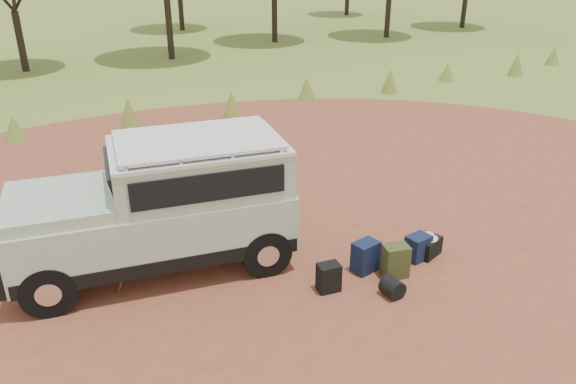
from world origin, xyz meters
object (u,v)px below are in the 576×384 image
backpack_navy (365,257)px  backpack_olive (395,261)px  walking_staff (129,255)px  safari_vehicle (163,209)px  hard_case (427,247)px  backpack_black (329,278)px  duffel_navy (418,248)px

backpack_navy → backpack_olive: size_ratio=0.96×
walking_staff → backpack_olive: size_ratio=2.71×
safari_vehicle → hard_case: 4.55m
backpack_black → hard_case: (2.08, 0.11, -0.07)m
walking_staff → backpack_black: 3.07m
walking_staff → backpack_navy: size_ratio=2.81×
backpack_black → duffel_navy: size_ratio=1.05×
safari_vehicle → backpack_navy: size_ratio=8.80×
backpack_black → backpack_navy: backpack_navy is taller
backpack_black → duffel_navy: backpack_black is taller
hard_case → backpack_navy: bearing=155.8°
walking_staff → hard_case: 4.99m
backpack_olive → walking_staff: bearing=171.8°
duffel_navy → hard_case: duffel_navy is taller
backpack_olive → hard_case: backpack_olive is taller
backpack_navy → backpack_black: bearing=-177.8°
backpack_olive → duffel_navy: size_ratio=1.25×
walking_staff → backpack_black: (2.74, -1.30, -0.48)m
safari_vehicle → backpack_olive: bearing=-23.8°
backpack_black → backpack_olive: backpack_olive is taller
backpack_navy → hard_case: backpack_navy is taller
backpack_olive → duffel_navy: 0.72m
backpack_navy → backpack_olive: backpack_olive is taller
safari_vehicle → backpack_navy: (2.84, -1.69, -0.80)m
backpack_navy → hard_case: bearing=-15.4°
backpack_black → hard_case: bearing=9.9°
backpack_navy → backpack_olive: bearing=-57.2°
backpack_navy → hard_case: (1.25, -0.09, -0.10)m
hard_case → backpack_olive: bearing=176.2°
walking_staff → backpack_navy: walking_staff is taller
walking_staff → hard_case: walking_staff is taller
walking_staff → safari_vehicle: bearing=-15.1°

